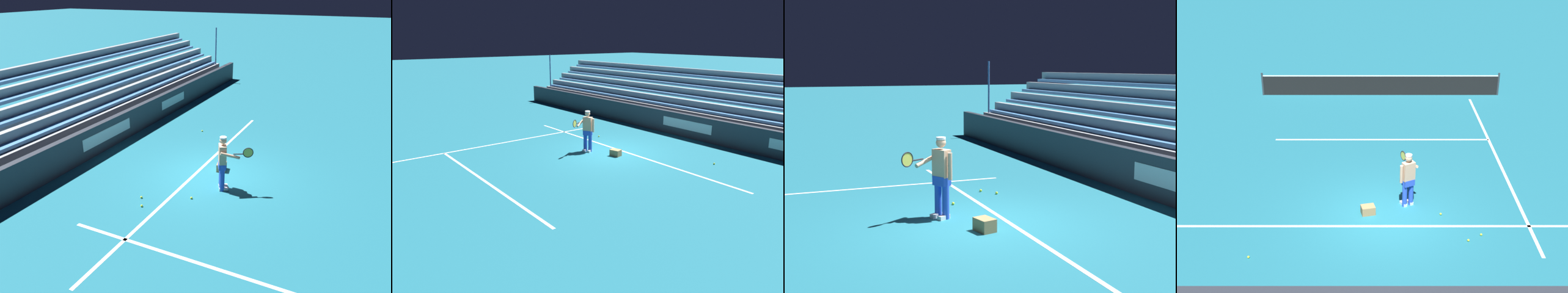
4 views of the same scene
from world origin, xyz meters
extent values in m
plane|color=#1E6B7F|center=(0.00, 0.00, 0.00)|extent=(160.00, 160.00, 0.00)
cube|color=white|center=(0.00, -0.50, 0.00)|extent=(12.00, 0.10, 0.01)
cube|color=#2D333D|center=(0.00, -4.56, 0.55)|extent=(27.56, 0.24, 1.10)
cube|color=silver|center=(-0.37, -4.43, 0.61)|extent=(2.80, 0.01, 0.44)
cylinder|color=#4C70B2|center=(12.70, -5.26, 1.70)|extent=(0.08, 0.08, 3.40)
cylinder|color=blue|center=(0.60, 0.61, 0.44)|extent=(0.15, 0.15, 0.88)
cylinder|color=blue|center=(0.80, 0.72, 0.44)|extent=(0.15, 0.15, 0.88)
cube|color=white|center=(0.57, 0.66, 0.04)|extent=(0.23, 0.30, 0.09)
cube|color=white|center=(0.77, 0.77, 0.04)|extent=(0.23, 0.30, 0.09)
cube|color=blue|center=(0.70, 0.66, 0.80)|extent=(0.40, 0.35, 0.20)
cube|color=tan|center=(0.70, 0.66, 1.17)|extent=(0.42, 0.35, 0.58)
sphere|color=tan|center=(0.69, 0.67, 1.60)|extent=(0.21, 0.21, 0.21)
cylinder|color=white|center=(0.69, 0.67, 1.69)|extent=(0.20, 0.20, 0.05)
cylinder|color=tan|center=(0.48, 0.55, 1.13)|extent=(0.09, 0.09, 0.56)
cylinder|color=tan|center=(0.82, 0.96, 1.22)|extent=(0.35, 0.56, 0.24)
cylinder|color=black|center=(0.71, 1.17, 1.27)|extent=(0.17, 0.28, 0.03)
torus|color=black|center=(0.58, 1.41, 1.31)|extent=(0.17, 0.29, 0.31)
cylinder|color=#D6D14C|center=(0.58, 1.41, 1.31)|extent=(0.13, 0.24, 0.27)
cube|color=#A87F51|center=(-0.51, 0.18, 0.13)|extent=(0.46, 0.39, 0.26)
sphere|color=#CCE533|center=(2.65, -0.97, 0.03)|extent=(0.07, 0.07, 0.07)
sphere|color=#CCE533|center=(2.25, -1.24, 0.03)|extent=(0.07, 0.07, 0.07)
sphere|color=#CCE533|center=(1.65, 0.10, 0.03)|extent=(0.07, 0.07, 0.07)
camera|label=1|loc=(10.33, 4.44, 5.74)|focal=35.00mm
camera|label=2|loc=(-11.34, 10.12, 4.58)|focal=35.00mm
camera|label=3|loc=(-9.94, 3.92, 3.15)|focal=50.00mm
camera|label=4|loc=(-0.37, -13.61, 8.69)|focal=50.00mm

